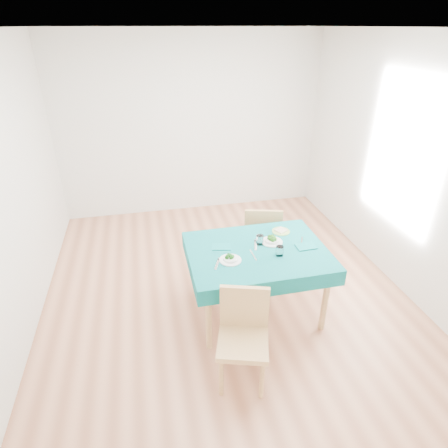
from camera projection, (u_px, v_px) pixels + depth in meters
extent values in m
cube|color=#9D5E41|center=(224.00, 289.00, 4.38)|extent=(4.00, 4.50, 0.02)
cube|color=silver|center=(191.00, 127.00, 5.67)|extent=(4.00, 0.02, 2.70)
cube|color=silver|center=(327.00, 347.00, 1.80)|extent=(4.00, 0.02, 2.70)
cube|color=silver|center=(6.00, 198.00, 3.35)|extent=(0.02, 4.50, 2.70)
cube|color=silver|center=(401.00, 165.00, 4.12)|extent=(0.02, 4.50, 2.70)
cube|color=white|center=(224.00, 27.00, 3.10)|extent=(4.00, 4.50, 0.02)
cube|color=#085B5D|center=(256.00, 281.00, 3.86)|extent=(1.37, 1.04, 0.76)
cube|color=tan|center=(243.00, 335.00, 3.01)|extent=(0.53, 0.55, 1.02)
cube|color=tan|center=(262.00, 226.00, 4.58)|extent=(0.55, 0.58, 1.09)
cube|color=silver|center=(217.00, 264.00, 3.46)|extent=(0.10, 0.18, 0.00)
cube|color=silver|center=(253.00, 255.00, 3.60)|extent=(0.02, 0.20, 0.00)
cube|color=silver|center=(256.00, 245.00, 3.76)|extent=(0.08, 0.20, 0.00)
cube|color=silver|center=(302.00, 241.00, 3.83)|extent=(0.09, 0.17, 0.00)
cube|color=#0C6667|center=(221.00, 247.00, 3.73)|extent=(0.21, 0.16, 0.01)
cube|color=#0C6667|center=(306.00, 246.00, 3.73)|extent=(0.20, 0.14, 0.01)
cylinder|color=white|center=(260.00, 240.00, 3.77)|extent=(0.08, 0.08, 0.10)
cylinder|color=white|center=(280.00, 251.00, 3.58)|extent=(0.08, 0.08, 0.10)
cylinder|color=#9ABC5C|center=(281.00, 231.00, 4.01)|extent=(0.19, 0.19, 0.01)
cube|color=beige|center=(281.00, 230.00, 4.00)|extent=(0.14, 0.14, 0.02)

